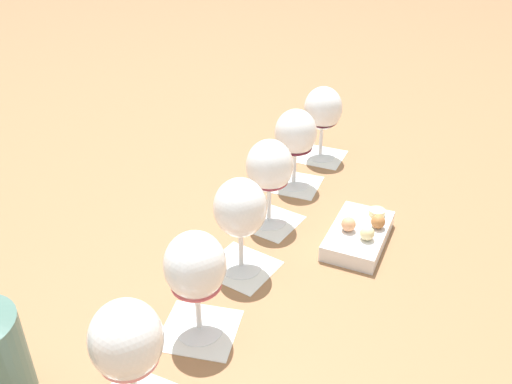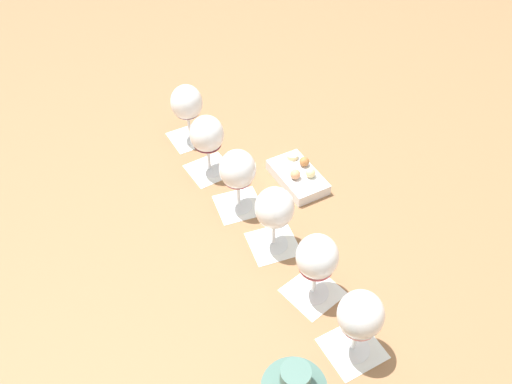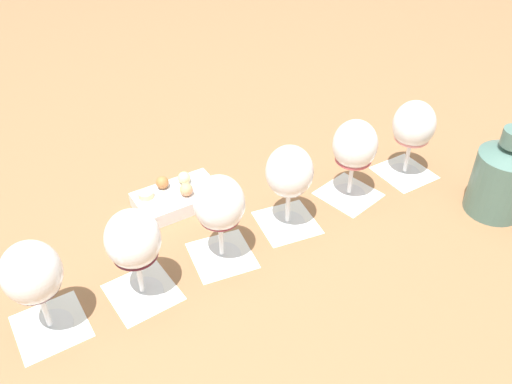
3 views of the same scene
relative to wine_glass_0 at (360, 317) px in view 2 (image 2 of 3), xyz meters
name	(u,v)px [view 2 (image 2 of 3)]	position (x,y,z in m)	size (l,w,h in m)	color
ground_plane	(256,223)	(0.37, 0.13, -0.12)	(8.00, 8.00, 0.00)	#936642
tasting_card_0	(352,348)	(0.00, 0.00, -0.11)	(0.13, 0.14, 0.00)	white
tasting_card_1	(313,292)	(0.15, 0.04, -0.11)	(0.15, 0.15, 0.00)	white
tasting_card_2	(273,244)	(0.29, 0.10, -0.11)	(0.12, 0.12, 0.00)	white
tasting_card_3	(239,205)	(0.43, 0.16, -0.11)	(0.12, 0.12, 0.00)	white
tasting_card_4	(210,170)	(0.58, 0.21, -0.11)	(0.14, 0.14, 0.00)	white
tasting_card_5	(190,138)	(0.73, 0.25, -0.11)	(0.14, 0.14, 0.00)	white
wine_glass_0	(360,317)	(0.00, 0.00, 0.00)	(0.09, 0.09, 0.17)	white
wine_glass_1	(317,259)	(0.15, 0.04, 0.00)	(0.09, 0.09, 0.17)	white
wine_glass_2	(274,210)	(0.29, 0.10, 0.00)	(0.09, 0.09, 0.17)	white
wine_glass_3	(238,172)	(0.43, 0.16, 0.00)	(0.09, 0.09, 0.17)	white
wine_glass_4	(207,136)	(0.58, 0.21, 0.00)	(0.09, 0.09, 0.17)	white
wine_glass_5	(187,105)	(0.73, 0.25, 0.00)	(0.09, 0.09, 0.17)	white
snack_dish	(298,176)	(0.49, -0.01, -0.10)	(0.19, 0.14, 0.06)	silver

